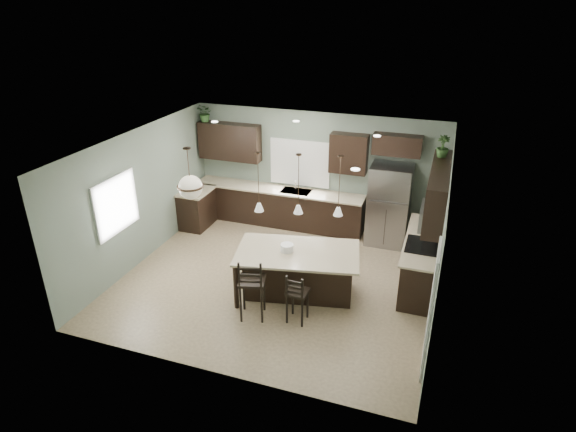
# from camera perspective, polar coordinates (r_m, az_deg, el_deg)

# --- Properties ---
(ground) EXTENTS (6.00, 6.00, 0.00)m
(ground) POSITION_cam_1_polar(r_m,az_deg,el_deg) (9.75, -1.33, -7.54)
(ground) COLOR #9E8466
(ground) RESTS_ON ground
(pantry_door) EXTENTS (0.04, 0.82, 2.04)m
(pantry_door) POSITION_cam_1_polar(r_m,az_deg,el_deg) (7.46, 16.53, -10.65)
(pantry_door) COLOR white
(pantry_door) RESTS_ON ground
(window_back) EXTENTS (1.35, 0.02, 1.00)m
(window_back) POSITION_cam_1_polar(r_m,az_deg,el_deg) (11.55, 1.43, 6.32)
(window_back) COLOR white
(window_back) RESTS_ON room_shell
(window_left) EXTENTS (0.02, 1.10, 1.00)m
(window_left) POSITION_cam_1_polar(r_m,az_deg,el_deg) (9.78, -19.77, 1.27)
(window_left) COLOR white
(window_left) RESTS_ON room_shell
(left_return_cabs) EXTENTS (0.60, 0.90, 0.90)m
(left_return_cabs) POSITION_cam_1_polar(r_m,az_deg,el_deg) (11.94, -10.75, 0.84)
(left_return_cabs) COLOR black
(left_return_cabs) RESTS_ON ground
(left_return_countertop) EXTENTS (0.66, 0.96, 0.04)m
(left_return_countertop) POSITION_cam_1_polar(r_m,az_deg,el_deg) (11.75, -10.84, 2.92)
(left_return_countertop) COLOR beige
(left_return_countertop) RESTS_ON left_return_cabs
(back_lower_cabs) EXTENTS (4.20, 0.60, 0.90)m
(back_lower_cabs) POSITION_cam_1_polar(r_m,az_deg,el_deg) (11.83, -1.13, 1.07)
(back_lower_cabs) COLOR black
(back_lower_cabs) RESTS_ON ground
(back_countertop) EXTENTS (4.20, 0.66, 0.04)m
(back_countertop) POSITION_cam_1_polar(r_m,az_deg,el_deg) (11.63, -1.18, 3.15)
(back_countertop) COLOR beige
(back_countertop) RESTS_ON back_lower_cabs
(sink_inset) EXTENTS (0.70, 0.45, 0.01)m
(sink_inset) POSITION_cam_1_polar(r_m,az_deg,el_deg) (11.49, 0.93, 2.95)
(sink_inset) COLOR gray
(sink_inset) RESTS_ON back_countertop
(faucet) EXTENTS (0.02, 0.02, 0.28)m
(faucet) POSITION_cam_1_polar(r_m,az_deg,el_deg) (11.41, 0.89, 3.57)
(faucet) COLOR silver
(faucet) RESTS_ON back_countertop
(back_upper_left) EXTENTS (1.55, 0.34, 0.90)m
(back_upper_left) POSITION_cam_1_polar(r_m,az_deg,el_deg) (11.91, -6.93, 8.74)
(back_upper_left) COLOR black
(back_upper_left) RESTS_ON room_shell
(back_upper_right) EXTENTS (0.85, 0.34, 0.90)m
(back_upper_right) POSITION_cam_1_polar(r_m,az_deg,el_deg) (11.00, 7.22, 7.35)
(back_upper_right) COLOR black
(back_upper_right) RESTS_ON room_shell
(fridge_header) EXTENTS (1.05, 0.34, 0.45)m
(fridge_header) POSITION_cam_1_polar(r_m,az_deg,el_deg) (10.76, 12.82, 8.21)
(fridge_header) COLOR black
(fridge_header) RESTS_ON room_shell
(right_lower_cabs) EXTENTS (0.60, 2.35, 0.90)m
(right_lower_cabs) POSITION_cam_1_polar(r_m,az_deg,el_deg) (9.83, 15.49, -5.21)
(right_lower_cabs) COLOR black
(right_lower_cabs) RESTS_ON ground
(right_countertop) EXTENTS (0.66, 2.35, 0.04)m
(right_countertop) POSITION_cam_1_polar(r_m,az_deg,el_deg) (9.61, 15.69, -2.76)
(right_countertop) COLOR beige
(right_countertop) RESTS_ON right_lower_cabs
(cooktop) EXTENTS (0.58, 0.75, 0.02)m
(cooktop) POSITION_cam_1_polar(r_m,az_deg,el_deg) (9.35, 15.57, -3.37)
(cooktop) COLOR black
(cooktop) RESTS_ON right_countertop
(wall_oven_front) EXTENTS (0.01, 0.72, 0.60)m
(wall_oven_front) POSITION_cam_1_polar(r_m,az_deg,el_deg) (9.60, 13.54, -5.74)
(wall_oven_front) COLOR gray
(wall_oven_front) RESTS_ON right_lower_cabs
(right_upper_cabs) EXTENTS (0.34, 2.35, 0.90)m
(right_upper_cabs) POSITION_cam_1_polar(r_m,az_deg,el_deg) (9.19, 17.35, 2.81)
(right_upper_cabs) COLOR black
(right_upper_cabs) RESTS_ON room_shell
(microwave) EXTENTS (0.40, 0.75, 0.40)m
(microwave) POSITION_cam_1_polar(r_m,az_deg,el_deg) (9.09, 16.62, -0.09)
(microwave) COLOR gray
(microwave) RESTS_ON right_upper_cabs
(refrigerator) EXTENTS (0.90, 0.74, 1.85)m
(refrigerator) POSITION_cam_1_polar(r_m,az_deg,el_deg) (10.98, 11.86, 1.26)
(refrigerator) COLOR gray
(refrigerator) RESTS_ON ground
(kitchen_island) EXTENTS (2.45, 1.69, 0.92)m
(kitchen_island) POSITION_cam_1_polar(r_m,az_deg,el_deg) (9.07, 1.14, -6.81)
(kitchen_island) COLOR black
(kitchen_island) RESTS_ON ground
(serving_dish) EXTENTS (0.24, 0.24, 0.14)m
(serving_dish) POSITION_cam_1_polar(r_m,az_deg,el_deg) (8.82, -0.12, -3.78)
(serving_dish) COLOR white
(serving_dish) RESTS_ON kitchen_island
(bar_stool_left) EXTENTS (0.55, 0.55, 1.20)m
(bar_stool_left) POSITION_cam_1_polar(r_m,az_deg,el_deg) (8.44, -4.27, -8.42)
(bar_stool_left) COLOR black
(bar_stool_left) RESTS_ON ground
(bar_stool_center) EXTENTS (0.38, 0.38, 0.97)m
(bar_stool_center) POSITION_cam_1_polar(r_m,az_deg,el_deg) (8.38, 1.13, -9.59)
(bar_stool_center) COLOR black
(bar_stool_center) RESTS_ON ground
(pendant_left) EXTENTS (0.17, 0.17, 1.10)m
(pendant_left) POSITION_cam_1_polar(r_m,az_deg,el_deg) (8.37, -3.53, 4.00)
(pendant_left) COLOR silver
(pendant_left) RESTS_ON room_shell
(pendant_center) EXTENTS (0.17, 0.17, 1.10)m
(pendant_center) POSITION_cam_1_polar(r_m,az_deg,el_deg) (8.27, 1.25, 3.79)
(pendant_center) COLOR silver
(pendant_center) RESTS_ON room_shell
(pendant_right) EXTENTS (0.17, 0.17, 1.10)m
(pendant_right) POSITION_cam_1_polar(r_m,az_deg,el_deg) (8.23, 6.10, 3.54)
(pendant_right) COLOR white
(pendant_right) RESTS_ON room_shell
(chandelier) EXTENTS (0.48, 0.48, 0.97)m
(chandelier) POSITION_cam_1_polar(r_m,az_deg,el_deg) (8.77, -11.64, 4.96)
(chandelier) COLOR #F2E4C6
(chandelier) RESTS_ON room_shell
(plant_back_left) EXTENTS (0.48, 0.45, 0.42)m
(plant_back_left) POSITION_cam_1_polar(r_m,az_deg,el_deg) (11.99, -9.79, 11.94)
(plant_back_left) COLOR #2A5023
(plant_back_left) RESTS_ON back_upper_left
(plant_right_wall) EXTENTS (0.23, 0.23, 0.41)m
(plant_right_wall) POSITION_cam_1_polar(r_m,az_deg,el_deg) (9.61, 17.88, 7.85)
(plant_right_wall) COLOR #2B4B21
(plant_right_wall) RESTS_ON right_upper_cabs
(room_shell) EXTENTS (6.00, 6.00, 6.00)m
(room_shell) POSITION_cam_1_polar(r_m,az_deg,el_deg) (8.96, -1.44, 1.67)
(room_shell) COLOR slate
(room_shell) RESTS_ON ground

